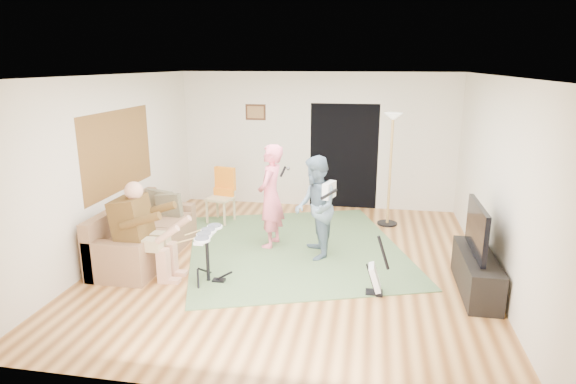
% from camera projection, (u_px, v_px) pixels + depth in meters
% --- Properties ---
extents(floor, '(6.00, 6.00, 0.00)m').
position_uv_depth(floor, '(291.00, 262.00, 7.14)').
color(floor, brown).
rests_on(floor, ground).
extents(walls, '(5.50, 6.00, 2.70)m').
position_uv_depth(walls, '(292.00, 174.00, 6.79)').
color(walls, beige).
rests_on(walls, floor).
extents(ceiling, '(6.00, 6.00, 0.00)m').
position_uv_depth(ceiling, '(292.00, 76.00, 6.44)').
color(ceiling, white).
rests_on(ceiling, walls).
extents(window_blinds, '(0.00, 2.05, 2.05)m').
position_uv_depth(window_blinds, '(118.00, 151.00, 7.39)').
color(window_blinds, brown).
rests_on(window_blinds, walls).
extents(doorway, '(2.10, 0.00, 2.10)m').
position_uv_depth(doorway, '(344.00, 157.00, 9.62)').
color(doorway, black).
rests_on(doorway, walls).
extents(picture_frame, '(0.42, 0.03, 0.32)m').
position_uv_depth(picture_frame, '(256.00, 112.00, 9.70)').
color(picture_frame, '#3F2314').
rests_on(picture_frame, walls).
extents(area_rug, '(4.25, 4.45, 0.02)m').
position_uv_depth(area_rug, '(295.00, 248.00, 7.68)').
color(area_rug, '#4E6B41').
rests_on(area_rug, floor).
extents(sofa, '(0.84, 2.05, 0.83)m').
position_uv_depth(sofa, '(141.00, 239.00, 7.29)').
color(sofa, '#866143').
rests_on(sofa, floor).
extents(drummer, '(0.88, 0.49, 1.35)m').
position_uv_depth(drummer, '(146.00, 241.00, 6.53)').
color(drummer, '#553A18').
rests_on(drummer, sofa).
extents(drum_kit, '(0.40, 0.71, 0.73)m').
position_uv_depth(drum_kit, '(208.00, 259.00, 6.44)').
color(drum_kit, black).
rests_on(drum_kit, floor).
extents(singer, '(0.47, 0.65, 1.66)m').
position_uv_depth(singer, '(271.00, 196.00, 7.58)').
color(singer, '#F86C84').
rests_on(singer, floor).
extents(microphone, '(0.06, 0.06, 0.24)m').
position_uv_depth(microphone, '(283.00, 172.00, 7.44)').
color(microphone, black).
rests_on(microphone, singer).
extents(guitarist, '(0.76, 0.88, 1.56)m').
position_uv_depth(guitarist, '(315.00, 208.00, 7.16)').
color(guitarist, slate).
rests_on(guitarist, floor).
extents(guitar_held, '(0.30, 0.61, 0.26)m').
position_uv_depth(guitar_held, '(329.00, 190.00, 7.05)').
color(guitar_held, white).
rests_on(guitar_held, guitarist).
extents(guitar_spare, '(0.29, 0.26, 0.79)m').
position_uv_depth(guitar_spare, '(375.00, 278.00, 6.11)').
color(guitar_spare, black).
rests_on(guitar_spare, floor).
extents(torchiere_lamp, '(0.36, 0.36, 2.03)m').
position_uv_depth(torchiere_lamp, '(391.00, 149.00, 8.46)').
color(torchiere_lamp, black).
rests_on(torchiere_lamp, floor).
extents(dining_chair, '(0.51, 0.53, 1.01)m').
position_uv_depth(dining_chair, '(221.00, 203.00, 8.88)').
color(dining_chair, tan).
rests_on(dining_chair, floor).
extents(tv_cabinet, '(0.40, 1.40, 0.50)m').
position_uv_depth(tv_cabinet, '(476.00, 273.00, 6.19)').
color(tv_cabinet, black).
rests_on(tv_cabinet, floor).
extents(television, '(0.06, 1.06, 0.63)m').
position_uv_depth(television, '(477.00, 229.00, 6.04)').
color(television, black).
rests_on(television, tv_cabinet).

